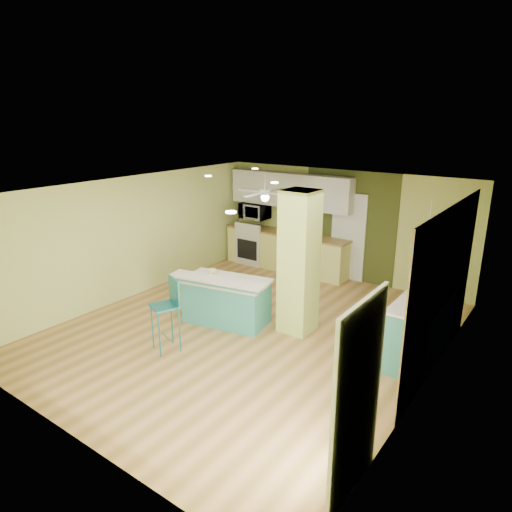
{
  "coord_description": "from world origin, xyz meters",
  "views": [
    {
      "loc": [
        4.38,
        -5.91,
        3.66
      ],
      "look_at": [
        -0.18,
        0.4,
        1.25
      ],
      "focal_mm": 32.0,
      "sensor_mm": 36.0,
      "label": 1
    }
  ],
  "objects_px": {
    "bar_stool": "(169,303)",
    "canister": "(212,274)",
    "peninsula": "(226,300)",
    "fruit_bowl": "(313,236)",
    "side_counter": "(420,330)"
  },
  "relations": [
    {
      "from": "peninsula",
      "to": "fruit_bowl",
      "type": "xyz_separation_m",
      "value": [
        0.05,
        3.12,
        0.54
      ]
    },
    {
      "from": "bar_stool",
      "to": "side_counter",
      "type": "relative_size",
      "value": 0.77
    },
    {
      "from": "canister",
      "to": "bar_stool",
      "type": "bearing_deg",
      "value": -82.89
    },
    {
      "from": "bar_stool",
      "to": "canister",
      "type": "height_order",
      "value": "bar_stool"
    },
    {
      "from": "peninsula",
      "to": "fruit_bowl",
      "type": "distance_m",
      "value": 3.17
    },
    {
      "from": "peninsula",
      "to": "fruit_bowl",
      "type": "bearing_deg",
      "value": 78.04
    },
    {
      "from": "bar_stool",
      "to": "side_counter",
      "type": "bearing_deg",
      "value": 53.78
    },
    {
      "from": "bar_stool",
      "to": "canister",
      "type": "relative_size",
      "value": 6.77
    },
    {
      "from": "bar_stool",
      "to": "fruit_bowl",
      "type": "distance_m",
      "value": 4.44
    },
    {
      "from": "peninsula",
      "to": "fruit_bowl",
      "type": "relative_size",
      "value": 6.35
    },
    {
      "from": "fruit_bowl",
      "to": "bar_stool",
      "type": "bearing_deg",
      "value": -91.84
    },
    {
      "from": "peninsula",
      "to": "side_counter",
      "type": "relative_size",
      "value": 1.16
    },
    {
      "from": "peninsula",
      "to": "fruit_bowl",
      "type": "height_order",
      "value": "fruit_bowl"
    },
    {
      "from": "fruit_bowl",
      "to": "side_counter",
      "type": "bearing_deg",
      "value": -36.87
    },
    {
      "from": "canister",
      "to": "side_counter",
      "type": "bearing_deg",
      "value": 12.88
    }
  ]
}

